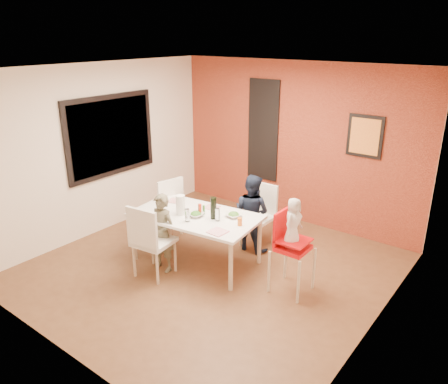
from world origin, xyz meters
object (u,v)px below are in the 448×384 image
Objects in this scene: chair_left at (167,204)px; child_near at (162,233)px; wine_bottle at (213,208)px; toddler at (293,223)px; dining_table at (196,219)px; chair_far at (261,211)px; child_far at (252,213)px; paper_towel_roll at (180,205)px; high_chair at (290,244)px; chair_near at (149,238)px.

chair_left is 0.90× the size of child_near.
chair_left is 3.22× the size of wine_bottle.
child_near is at bearing 112.02° from toddler.
dining_table is 1.68× the size of child_near.
child_near is 1.76× the size of toddler.
chair_far is at bearing 83.59° from wine_bottle.
child_far is at bearing 61.42° from child_near.
paper_towel_roll reaches higher than chair_left.
dining_table is at bearing 96.37° from high_chair.
high_chair is (1.61, 0.86, 0.06)m from chair_near.
dining_table is at bearing 98.22° from toddler.
dining_table is at bearing 80.35° from chair_left.
high_chair is at bearing 6.71° from dining_table.
dining_table is 6.05× the size of wine_bottle.
toddler reaches higher than high_chair.
chair_far is at bearing 48.15° from high_chair.
chair_near is 1.89m from toddler.
chair_left is 3.50× the size of paper_towel_roll.
child_near is 0.78m from wine_bottle.
child_near is (-0.01, 0.25, -0.02)m from chair_near.
toddler reaches higher than wine_bottle.
chair_near is 1.08× the size of chair_far.
chair_near is 3.35× the size of wine_bottle.
paper_towel_roll is (0.04, 0.57, 0.30)m from chair_near.
high_chair is (1.00, -0.89, 0.11)m from chair_far.
toddler is (0.03, 0.00, 0.30)m from high_chair.
paper_towel_roll is (0.05, 0.32, 0.32)m from child_near.
chair_left is at bearing 147.23° from paper_towel_roll.
high_chair is 1.19m from child_far.
dining_table is at bearing 64.17° from child_far.
wine_bottle reaches higher than paper_towel_roll.
chair_near is 3.65× the size of paper_towel_roll.
chair_near is at bearing -89.73° from child_near.
toddler is 2.22× the size of paper_towel_roll.
wine_bottle reaches higher than chair_near.
high_chair reaches higher than chair_near.
dining_table is 1.57× the size of child_far.
high_chair is 0.96× the size of child_near.
child_near reaches higher than chair_left.
child_far reaches higher than chair_left.
dining_table is at bearing -113.73° from chair_near.
toddler is (1.03, -0.89, 0.41)m from chair_far.
child_far is (0.62, 1.25, 0.04)m from child_near.
high_chair reaches higher than wine_bottle.
chair_far is at bearing 129.33° from chair_left.
child_near is at bearing -99.27° from paper_towel_roll.
chair_near is at bearing 68.56° from child_far.
chair_near is at bearing -123.63° from wine_bottle.
chair_near is at bearing -94.10° from paper_towel_roll.
toddler is (1.65, 0.61, 0.39)m from child_near.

